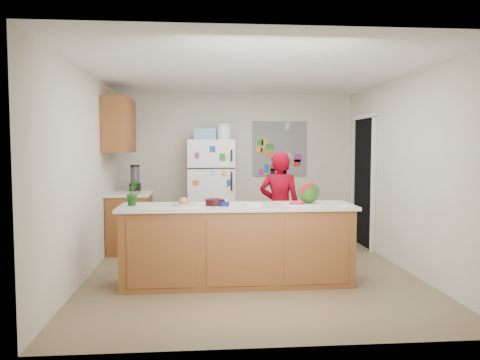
{
  "coord_description": "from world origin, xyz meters",
  "views": [
    {
      "loc": [
        -0.62,
        -5.8,
        1.58
      ],
      "look_at": [
        -0.11,
        0.2,
        1.16
      ],
      "focal_mm": 35.0,
      "sensor_mm": 36.0,
      "label": 1
    }
  ],
  "objects": [
    {
      "name": "side_counter_top",
      "position": [
        -1.69,
        1.35,
        0.88
      ],
      "size": [
        0.64,
        0.84,
        0.04
      ],
      "primitive_type": "cube",
      "color": "silver",
      "rests_on": "side_counter_base"
    },
    {
      "name": "photo_collage",
      "position": [
        0.75,
        2.24,
        1.55
      ],
      "size": [
        0.95,
        0.01,
        0.95
      ],
      "primitive_type": "cube",
      "color": "slate",
      "rests_on": "wall_back"
    },
    {
      "name": "white_bowl",
      "position": [
        -0.42,
        -0.4,
        0.95
      ],
      "size": [
        0.22,
        0.22,
        0.06
      ],
      "primitive_type": "cylinder",
      "rotation": [
        0.0,
        0.0,
        -0.09
      ],
      "color": "silver",
      "rests_on": "peninsula_top"
    },
    {
      "name": "floor",
      "position": [
        0.0,
        0.0,
        -0.01
      ],
      "size": [
        4.0,
        4.5,
        0.02
      ],
      "primitive_type": "cube",
      "color": "brown",
      "rests_on": "ground"
    },
    {
      "name": "wall_back",
      "position": [
        0.0,
        2.26,
        1.25
      ],
      "size": [
        4.0,
        0.02,
        2.5
      ],
      "primitive_type": "cube",
      "color": "beige",
      "rests_on": "ground"
    },
    {
      "name": "side_counter_base",
      "position": [
        -1.69,
        1.35,
        0.43
      ],
      "size": [
        0.6,
        0.8,
        0.86
      ],
      "primitive_type": "cube",
      "color": "brown",
      "rests_on": "floor"
    },
    {
      "name": "plate",
      "position": [
        -0.81,
        -0.46,
        0.93
      ],
      "size": [
        0.36,
        0.36,
        0.02
      ],
      "primitive_type": "cylinder",
      "rotation": [
        0.0,
        0.0,
        -0.36
      ],
      "color": "beige",
      "rests_on": "peninsula_top"
    },
    {
      "name": "paper_towel",
      "position": [
        -0.02,
        -0.54,
        0.93
      ],
      "size": [
        0.19,
        0.17,
        0.02
      ],
      "primitive_type": "cube",
      "rotation": [
        0.0,
        0.0,
        0.21
      ],
      "color": "silver",
      "rests_on": "peninsula_top"
    },
    {
      "name": "doorway",
      "position": [
        1.99,
        1.45,
        1.02
      ],
      "size": [
        0.03,
        0.85,
        2.04
      ],
      "primitive_type": "cube",
      "color": "black",
      "rests_on": "ground"
    },
    {
      "name": "cherry_bowl",
      "position": [
        -0.46,
        -0.51,
        0.96
      ],
      "size": [
        0.25,
        0.25,
        0.07
      ],
      "primitive_type": "cylinder",
      "rotation": [
        0.0,
        0.0,
        -0.15
      ],
      "color": "black",
      "rests_on": "peninsula_top"
    },
    {
      "name": "cobalt_bowl",
      "position": [
        -0.36,
        -0.59,
        0.95
      ],
      "size": [
        0.14,
        0.14,
        0.05
      ],
      "primitive_type": "cylinder",
      "rotation": [
        0.0,
        0.0,
        -0.2
      ],
      "color": "navy",
      "rests_on": "peninsula_top"
    },
    {
      "name": "blender_appliance",
      "position": [
        -1.64,
        1.59,
        1.09
      ],
      "size": [
        0.14,
        0.14,
        0.38
      ],
      "primitive_type": "cylinder",
      "color": "black",
      "rests_on": "side_counter_top"
    },
    {
      "name": "upper_cabinets",
      "position": [
        -1.82,
        1.3,
        1.9
      ],
      "size": [
        0.35,
        1.0,
        0.8
      ],
      "primitive_type": "cube",
      "color": "brown",
      "rests_on": "wall_left"
    },
    {
      "name": "peninsula_base",
      "position": [
        -0.2,
        -0.5,
        0.44
      ],
      "size": [
        2.6,
        0.62,
        0.88
      ],
      "primitive_type": "cube",
      "color": "brown",
      "rests_on": "floor"
    },
    {
      "name": "peninsula_top",
      "position": [
        -0.2,
        -0.5,
        0.9
      ],
      "size": [
        2.68,
        0.7,
        0.04
      ],
      "primitive_type": "cube",
      "color": "silver",
      "rests_on": "peninsula_base"
    },
    {
      "name": "potted_plant",
      "position": [
        -1.39,
        -0.45,
        1.06
      ],
      "size": [
        0.14,
        0.16,
        0.29
      ],
      "primitive_type": "imported",
      "rotation": [
        0.0,
        0.0,
        1.63
      ],
      "color": "#143B0A",
      "rests_on": "peninsula_top"
    },
    {
      "name": "watermelon",
      "position": [
        0.63,
        -0.49,
        1.06
      ],
      "size": [
        0.25,
        0.25,
        0.25
      ],
      "primitive_type": "sphere",
      "color": "#235619",
      "rests_on": "cutting_board"
    },
    {
      "name": "keys",
      "position": [
        1.0,
        -0.65,
        0.93
      ],
      "size": [
        0.09,
        0.06,
        0.01
      ],
      "primitive_type": "cube",
      "rotation": [
        0.0,
        0.0,
        -0.32
      ],
      "color": "gray",
      "rests_on": "peninsula_top"
    },
    {
      "name": "wall_left",
      "position": [
        -2.01,
        0.0,
        1.25
      ],
      "size": [
        0.02,
        4.5,
        2.5
      ],
      "primitive_type": "cube",
      "color": "beige",
      "rests_on": "ground"
    },
    {
      "name": "ceiling",
      "position": [
        0.0,
        0.0,
        2.51
      ],
      "size": [
        4.0,
        4.5,
        0.02
      ],
      "primitive_type": "cube",
      "color": "white",
      "rests_on": "wall_back"
    },
    {
      "name": "refrigerator",
      "position": [
        -0.45,
        1.88,
        0.85
      ],
      "size": [
        0.75,
        0.7,
        1.7
      ],
      "primitive_type": "cube",
      "color": "silver",
      "rests_on": "floor"
    },
    {
      "name": "person",
      "position": [
        0.45,
        0.45,
        0.76
      ],
      "size": [
        0.64,
        0.51,
        1.53
      ],
      "primitive_type": "imported",
      "rotation": [
        0.0,
        0.0,
        2.84
      ],
      "color": "maroon",
      "rests_on": "floor"
    },
    {
      "name": "fridge_top_bin",
      "position": [
        -0.55,
        1.88,
        1.79
      ],
      "size": [
        0.35,
        0.28,
        0.18
      ],
      "primitive_type": "cube",
      "color": "#5999B2",
      "rests_on": "refrigerator"
    },
    {
      "name": "wall_right",
      "position": [
        2.01,
        0.0,
        1.25
      ],
      "size": [
        0.02,
        4.5,
        2.5
      ],
      "primitive_type": "cube",
      "color": "beige",
      "rests_on": "ground"
    },
    {
      "name": "cutting_board",
      "position": [
        0.57,
        -0.51,
        0.93
      ],
      "size": [
        0.44,
        0.37,
        0.01
      ],
      "primitive_type": "cube",
      "rotation": [
        0.0,
        0.0,
        0.25
      ],
      "color": "silver",
      "rests_on": "peninsula_top"
    },
    {
      "name": "watermelon_slice",
      "position": [
        0.47,
        -0.56,
        0.94
      ],
      "size": [
        0.16,
        0.16,
        0.02
      ],
      "primitive_type": "cylinder",
      "color": "red",
      "rests_on": "cutting_board"
    }
  ]
}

